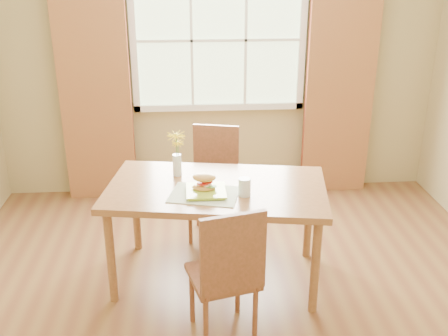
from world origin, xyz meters
TOP-DOWN VIEW (x-y plane):
  - room at (0.00, 0.00)m, footprint 4.24×3.84m
  - window at (0.00, 1.87)m, footprint 1.62×0.06m
  - curtain_left at (-1.15, 1.78)m, footprint 0.65×0.08m
  - curtain_right at (1.15, 1.78)m, footprint 0.65×0.08m
  - dining_table at (-0.12, 0.29)m, footprint 1.63×1.08m
  - chair_near at (-0.10, -0.41)m, footprint 0.47×0.47m
  - chair_far at (-0.10, 0.99)m, footprint 0.47×0.47m
  - placemat at (-0.21, 0.15)m, footprint 0.52×0.43m
  - plate at (-0.20, 0.17)m, footprint 0.27×0.27m
  - croissant_sandwich at (-0.21, 0.19)m, footprint 0.18×0.13m
  - water_glass at (0.06, 0.12)m, footprint 0.08×0.08m
  - flower_vase at (-0.39, 0.50)m, footprint 0.13×0.13m

SIDE VIEW (x-z plane):
  - chair_far at x=-0.10m, z-range 0.04..0.97m
  - chair_near at x=-0.10m, z-range 0.04..0.97m
  - dining_table at x=-0.12m, z-range 0.29..1.03m
  - placemat at x=-0.21m, z-range 0.74..0.74m
  - plate at x=-0.20m, z-range 0.74..0.76m
  - water_glass at x=0.06m, z-range 0.74..0.86m
  - croissant_sandwich at x=-0.21m, z-range 0.76..0.88m
  - flower_vase at x=-0.39m, z-range 0.77..1.10m
  - curtain_left at x=-1.15m, z-range 0.00..2.20m
  - curtain_right at x=1.15m, z-range 0.00..2.20m
  - room at x=0.00m, z-range -0.02..2.72m
  - window at x=0.00m, z-range 0.84..2.16m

